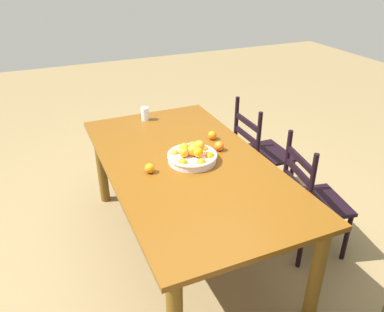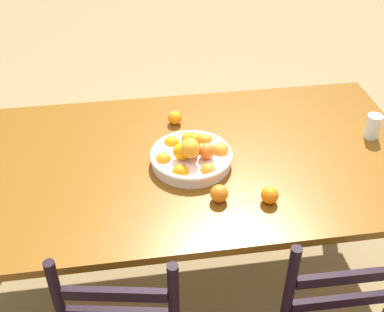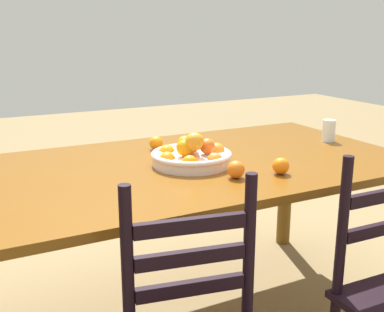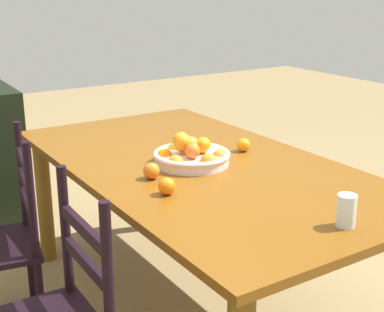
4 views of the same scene
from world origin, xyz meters
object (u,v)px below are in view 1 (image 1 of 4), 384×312
at_px(orange_loose_0, 219,146).
at_px(orange_loose_1, 212,135).
at_px(dining_table, 187,175).
at_px(drinking_glass, 145,114).
at_px(chair_near_window, 259,154).
at_px(chair_by_cabinet, 310,201).
at_px(orange_loose_2, 150,168).
at_px(fruit_bowl, 192,155).

distance_m(orange_loose_0, orange_loose_1, 0.20).
height_order(dining_table, orange_loose_1, orange_loose_1).
distance_m(orange_loose_1, drinking_glass, 0.69).
relative_size(chair_near_window, chair_by_cabinet, 1.00).
height_order(chair_near_window, drinking_glass, chair_near_window).
bearing_deg(orange_loose_2, orange_loose_1, 115.94).
height_order(chair_by_cabinet, orange_loose_2, chair_by_cabinet).
xyz_separation_m(chair_by_cabinet, fruit_bowl, (-0.37, -0.80, 0.37)).
height_order(orange_loose_0, orange_loose_1, orange_loose_0).
bearing_deg(orange_loose_1, orange_loose_2, -64.06).
relative_size(orange_loose_2, drinking_glass, 0.58).
relative_size(fruit_bowl, orange_loose_1, 5.13).
height_order(orange_loose_1, orange_loose_2, orange_loose_1).
xyz_separation_m(chair_near_window, orange_loose_0, (0.34, -0.60, 0.36)).
bearing_deg(orange_loose_2, dining_table, 96.37).
bearing_deg(fruit_bowl, orange_loose_0, 105.79).
xyz_separation_m(orange_loose_1, orange_loose_2, (0.30, -0.61, -0.00)).
xyz_separation_m(fruit_bowl, orange_loose_0, (-0.07, 0.25, -0.01)).
bearing_deg(dining_table, orange_loose_1, 129.03).
bearing_deg(chair_by_cabinet, orange_loose_0, 61.96).
relative_size(chair_near_window, orange_loose_1, 13.80).
height_order(orange_loose_0, orange_loose_2, orange_loose_0).
bearing_deg(drinking_glass, chair_by_cabinet, 35.86).
bearing_deg(chair_by_cabinet, orange_loose_2, 83.88).
xyz_separation_m(chair_near_window, orange_loose_1, (0.15, -0.56, 0.36)).
bearing_deg(fruit_bowl, dining_table, -86.11).
distance_m(chair_by_cabinet, drinking_glass, 1.55).
bearing_deg(orange_loose_2, chair_by_cabinet, 73.51).
xyz_separation_m(chair_by_cabinet, orange_loose_0, (-0.44, -0.55, 0.36)).
height_order(chair_by_cabinet, drinking_glass, chair_by_cabinet).
height_order(orange_loose_1, drinking_glass, drinking_glass).
bearing_deg(chair_by_cabinet, dining_table, 76.94).
bearing_deg(chair_by_cabinet, fruit_bowl, 75.68).
height_order(dining_table, fruit_bowl, fruit_bowl).
height_order(chair_near_window, orange_loose_1, chair_near_window).
bearing_deg(drinking_glass, orange_loose_2, -15.48).
bearing_deg(dining_table, fruit_bowl, 93.89).
height_order(chair_near_window, orange_loose_2, chair_near_window).
height_order(fruit_bowl, drinking_glass, fruit_bowl).
relative_size(chair_by_cabinet, orange_loose_1, 13.76).
bearing_deg(orange_loose_0, orange_loose_1, 168.98).
distance_m(dining_table, orange_loose_2, 0.31).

